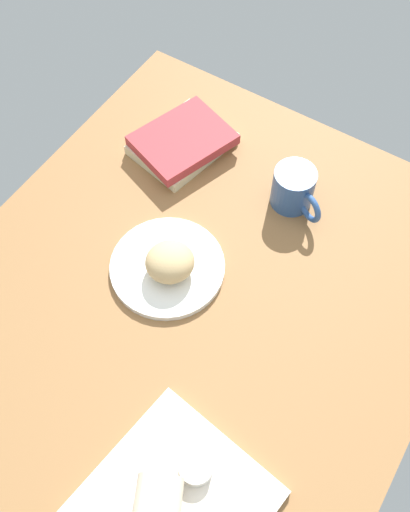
{
  "coord_description": "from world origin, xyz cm",
  "views": [
    {
      "loc": [
        -38.03,
        -28.39,
        101.89
      ],
      "look_at": [
        9.46,
        1.83,
        7.0
      ],
      "focal_mm": 40.58,
      "sensor_mm": 36.0,
      "label": 1
    }
  ],
  "objects_px": {
    "round_plate": "(167,267)",
    "scone_pastry": "(170,262)",
    "sauce_cup": "(196,468)",
    "coffee_mug": "(294,189)",
    "square_plate": "(175,503)",
    "book_stack": "(183,142)"
  },
  "relations": [
    {
      "from": "square_plate",
      "to": "coffee_mug",
      "type": "distance_m",
      "value": 0.63
    },
    {
      "from": "round_plate",
      "to": "coffee_mug",
      "type": "xyz_separation_m",
      "value": [
        0.27,
        -0.13,
        0.04
      ]
    },
    {
      "from": "scone_pastry",
      "to": "sauce_cup",
      "type": "xyz_separation_m",
      "value": [
        -0.28,
        -0.24,
        -0.02
      ]
    },
    {
      "from": "scone_pastry",
      "to": "sauce_cup",
      "type": "relative_size",
      "value": 1.72
    },
    {
      "from": "scone_pastry",
      "to": "coffee_mug",
      "type": "height_order",
      "value": "coffee_mug"
    },
    {
      "from": "square_plate",
      "to": "coffee_mug",
      "type": "bearing_deg",
      "value": 11.18
    },
    {
      "from": "round_plate",
      "to": "sauce_cup",
      "type": "bearing_deg",
      "value": -138.7
    },
    {
      "from": "scone_pastry",
      "to": "square_plate",
      "type": "distance_m",
      "value": 0.41
    },
    {
      "from": "square_plate",
      "to": "book_stack",
      "type": "relative_size",
      "value": 1.08
    },
    {
      "from": "round_plate",
      "to": "scone_pastry",
      "type": "bearing_deg",
      "value": -114.16
    },
    {
      "from": "book_stack",
      "to": "coffee_mug",
      "type": "relative_size",
      "value": 1.9
    },
    {
      "from": "round_plate",
      "to": "sauce_cup",
      "type": "height_order",
      "value": "sauce_cup"
    },
    {
      "from": "book_stack",
      "to": "coffee_mug",
      "type": "distance_m",
      "value": 0.27
    },
    {
      "from": "square_plate",
      "to": "sauce_cup",
      "type": "height_order",
      "value": "sauce_cup"
    },
    {
      "from": "scone_pastry",
      "to": "book_stack",
      "type": "relative_size",
      "value": 0.39
    },
    {
      "from": "square_plate",
      "to": "book_stack",
      "type": "height_order",
      "value": "book_stack"
    },
    {
      "from": "sauce_cup",
      "to": "book_stack",
      "type": "height_order",
      "value": "book_stack"
    },
    {
      "from": "sauce_cup",
      "to": "coffee_mug",
      "type": "height_order",
      "value": "coffee_mug"
    },
    {
      "from": "round_plate",
      "to": "scone_pastry",
      "type": "height_order",
      "value": "scone_pastry"
    },
    {
      "from": "sauce_cup",
      "to": "coffee_mug",
      "type": "bearing_deg",
      "value": 12.49
    },
    {
      "from": "sauce_cup",
      "to": "coffee_mug",
      "type": "xyz_separation_m",
      "value": [
        0.56,
        0.12,
        0.02
      ]
    },
    {
      "from": "square_plate",
      "to": "book_stack",
      "type": "distance_m",
      "value": 0.73
    }
  ]
}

